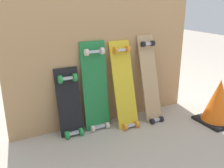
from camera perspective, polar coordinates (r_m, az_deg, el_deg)
ground_plane at (r=2.55m, az=-0.74°, el=-8.47°), size 12.00×12.00×0.00m
plywood_wall_panel at (r=2.34m, az=-1.62°, el=11.69°), size 1.83×0.04×1.75m
skateboard_black at (r=2.27m, az=-9.37°, el=-4.81°), size 0.21×0.20×0.66m
skateboard_green at (r=2.32m, az=-3.67°, el=-1.31°), size 0.24×0.18×0.87m
skateboard_yellow at (r=2.39m, az=2.81°, el=-0.92°), size 0.21×0.30×0.86m
skateboard_natural at (r=2.53m, az=8.52°, el=0.36°), size 0.18×0.30×0.90m
traffic_cone at (r=2.67m, az=22.62°, el=-3.62°), size 0.33×0.33×0.43m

